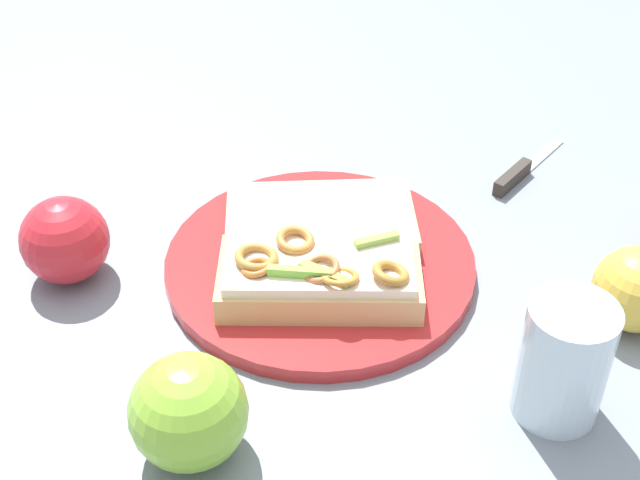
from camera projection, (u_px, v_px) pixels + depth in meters
name	position (u px, v px, depth m)	size (l,w,h in m)	color
ground_plane	(320.00, 270.00, 0.79)	(2.00, 2.00, 0.00)	slate
plate	(320.00, 264.00, 0.79)	(0.27, 0.27, 0.01)	#B12729
sandwich	(319.00, 275.00, 0.73)	(0.18, 0.12, 0.05)	tan
bread_slice_side	(320.00, 220.00, 0.81)	(0.17, 0.10, 0.02)	tan
apple_0	(65.00, 240.00, 0.76)	(0.08, 0.08, 0.08)	red
apple_2	(636.00, 289.00, 0.72)	(0.07, 0.07, 0.07)	gold
apple_3	(189.00, 412.00, 0.61)	(0.08, 0.08, 0.08)	#80B634
drinking_glass	(564.00, 361.00, 0.63)	(0.06, 0.06, 0.10)	silver
knife	(520.00, 172.00, 0.90)	(0.11, 0.09, 0.02)	silver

